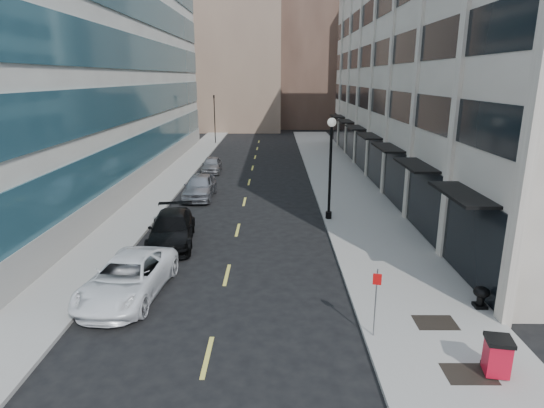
{
  "coord_description": "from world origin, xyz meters",
  "views": [
    {
      "loc": [
        2.05,
        -10.14,
        8.3
      ],
      "look_at": [
        1.95,
        10.76,
        2.43
      ],
      "focal_mm": 30.0,
      "sensor_mm": 36.0,
      "label": 1
    }
  ],
  "objects_px": {
    "traffic_signal": "(214,98)",
    "car_white_van": "(128,278)",
    "lamppost": "(331,159)",
    "trash_bin": "(497,355)",
    "urn_planter": "(481,295)",
    "car_black_pickup": "(172,229)",
    "sign_post": "(376,293)",
    "car_grey_sedan": "(212,165)",
    "car_silver_sedan": "(200,186)"
  },
  "relations": [
    {
      "from": "traffic_signal",
      "to": "car_white_van",
      "type": "bearing_deg",
      "value": -87.45
    },
    {
      "from": "traffic_signal",
      "to": "lamppost",
      "type": "xyz_separation_m",
      "value": [
        10.8,
        -32.25,
        -2.01
      ]
    },
    {
      "from": "trash_bin",
      "to": "urn_planter",
      "type": "bearing_deg",
      "value": 81.99
    },
    {
      "from": "car_black_pickup",
      "to": "sign_post",
      "type": "bearing_deg",
      "value": -53.21
    },
    {
      "from": "trash_bin",
      "to": "sign_post",
      "type": "distance_m",
      "value": 3.73
    },
    {
      "from": "traffic_signal",
      "to": "car_grey_sedan",
      "type": "distance_m",
      "value": 18.84
    },
    {
      "from": "car_black_pickup",
      "to": "sign_post",
      "type": "distance_m",
      "value": 12.31
    },
    {
      "from": "car_white_van",
      "to": "car_grey_sedan",
      "type": "xyz_separation_m",
      "value": [
        0.07,
        23.95,
        -0.09
      ]
    },
    {
      "from": "car_white_van",
      "to": "sign_post",
      "type": "height_order",
      "value": "sign_post"
    },
    {
      "from": "car_grey_sedan",
      "to": "car_silver_sedan",
      "type": "bearing_deg",
      "value": -89.72
    },
    {
      "from": "traffic_signal",
      "to": "car_silver_sedan",
      "type": "distance_m",
      "value": 27.53
    },
    {
      "from": "car_grey_sedan",
      "to": "lamppost",
      "type": "xyz_separation_m",
      "value": [
        8.86,
        -14.2,
        3.02
      ]
    },
    {
      "from": "car_black_pickup",
      "to": "trash_bin",
      "type": "relative_size",
      "value": 4.72
    },
    {
      "from": "traffic_signal",
      "to": "lamppost",
      "type": "bearing_deg",
      "value": -71.48
    },
    {
      "from": "car_grey_sedan",
      "to": "sign_post",
      "type": "relative_size",
      "value": 1.73
    },
    {
      "from": "car_silver_sedan",
      "to": "urn_planter",
      "type": "relative_size",
      "value": 6.1
    },
    {
      "from": "car_silver_sedan",
      "to": "urn_planter",
      "type": "xyz_separation_m",
      "value": [
        12.8,
        -16.1,
        -0.2
      ]
    },
    {
      "from": "car_white_van",
      "to": "car_black_pickup",
      "type": "height_order",
      "value": "car_black_pickup"
    },
    {
      "from": "lamppost",
      "to": "traffic_signal",
      "type": "bearing_deg",
      "value": 108.52
    },
    {
      "from": "car_white_van",
      "to": "car_silver_sedan",
      "type": "distance_m",
      "value": 15.01
    },
    {
      "from": "sign_post",
      "to": "urn_planter",
      "type": "bearing_deg",
      "value": 36.68
    },
    {
      "from": "car_black_pickup",
      "to": "car_grey_sedan",
      "type": "xyz_separation_m",
      "value": [
        -0.36,
        18.09,
        -0.1
      ]
    },
    {
      "from": "sign_post",
      "to": "trash_bin",
      "type": "bearing_deg",
      "value": -20.59
    },
    {
      "from": "car_white_van",
      "to": "trash_bin",
      "type": "height_order",
      "value": "car_white_van"
    },
    {
      "from": "car_silver_sedan",
      "to": "traffic_signal",
      "type": "bearing_deg",
      "value": 95.07
    },
    {
      "from": "car_black_pickup",
      "to": "urn_planter",
      "type": "xyz_separation_m",
      "value": [
        12.8,
        -6.96,
        -0.14
      ]
    },
    {
      "from": "car_white_van",
      "to": "car_silver_sedan",
      "type": "height_order",
      "value": "car_silver_sedan"
    },
    {
      "from": "traffic_signal",
      "to": "car_black_pickup",
      "type": "height_order",
      "value": "traffic_signal"
    },
    {
      "from": "trash_bin",
      "to": "lamppost",
      "type": "xyz_separation_m",
      "value": [
        -3.02,
        14.75,
        2.94
      ]
    },
    {
      "from": "car_white_van",
      "to": "lamppost",
      "type": "xyz_separation_m",
      "value": [
        8.93,
        9.75,
        2.93
      ]
    },
    {
      "from": "car_white_van",
      "to": "lamppost",
      "type": "relative_size",
      "value": 0.92
    },
    {
      "from": "trash_bin",
      "to": "urn_planter",
      "type": "relative_size",
      "value": 1.42
    },
    {
      "from": "trash_bin",
      "to": "lamppost",
      "type": "height_order",
      "value": "lamppost"
    },
    {
      "from": "car_white_van",
      "to": "car_grey_sedan",
      "type": "height_order",
      "value": "car_white_van"
    },
    {
      "from": "sign_post",
      "to": "urn_planter",
      "type": "xyz_separation_m",
      "value": [
        4.3,
        1.91,
        -1.02
      ]
    },
    {
      "from": "traffic_signal",
      "to": "trash_bin",
      "type": "bearing_deg",
      "value": -73.61
    },
    {
      "from": "trash_bin",
      "to": "lamppost",
      "type": "relative_size",
      "value": 0.19
    },
    {
      "from": "car_grey_sedan",
      "to": "sign_post",
      "type": "xyz_separation_m",
      "value": [
        8.86,
        -26.96,
        0.97
      ]
    },
    {
      "from": "car_black_pickup",
      "to": "urn_planter",
      "type": "distance_m",
      "value": 14.57
    },
    {
      "from": "traffic_signal",
      "to": "trash_bin",
      "type": "relative_size",
      "value": 6.07
    },
    {
      "from": "car_black_pickup",
      "to": "sign_post",
      "type": "height_order",
      "value": "sign_post"
    },
    {
      "from": "car_black_pickup",
      "to": "car_silver_sedan",
      "type": "distance_m",
      "value": 9.14
    },
    {
      "from": "traffic_signal",
      "to": "urn_planter",
      "type": "xyz_separation_m",
      "value": [
        15.1,
        -43.1,
        -5.07
      ]
    },
    {
      "from": "lamppost",
      "to": "trash_bin",
      "type": "bearing_deg",
      "value": -78.41
    },
    {
      "from": "car_white_van",
      "to": "car_grey_sedan",
      "type": "relative_size",
      "value": 1.38
    },
    {
      "from": "car_black_pickup",
      "to": "lamppost",
      "type": "bearing_deg",
      "value": 17.61
    },
    {
      "from": "traffic_signal",
      "to": "trash_bin",
      "type": "height_order",
      "value": "traffic_signal"
    },
    {
      "from": "traffic_signal",
      "to": "car_white_van",
      "type": "height_order",
      "value": "traffic_signal"
    },
    {
      "from": "car_silver_sedan",
      "to": "car_grey_sedan",
      "type": "xyz_separation_m",
      "value": [
        -0.36,
        8.95,
        -0.15
      ]
    },
    {
      "from": "car_white_van",
      "to": "car_silver_sedan",
      "type": "relative_size",
      "value": 1.13
    }
  ]
}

